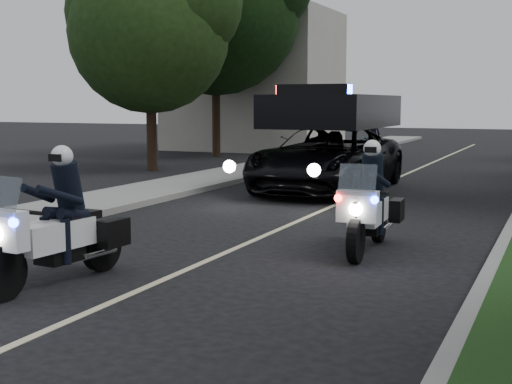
# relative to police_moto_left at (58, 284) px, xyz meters

# --- Properties ---
(ground) EXTENTS (120.00, 120.00, 0.00)m
(ground) POSITION_rel_police_moto_left_xyz_m (1.17, 0.04, 0.00)
(ground) COLOR black
(ground) RESTS_ON ground
(curb_left) EXTENTS (0.20, 60.00, 0.15)m
(curb_left) POSITION_rel_police_moto_left_xyz_m (-2.93, 10.04, 0.07)
(curb_left) COLOR gray
(curb_left) RESTS_ON ground
(sidewalk_left) EXTENTS (2.00, 60.00, 0.16)m
(sidewalk_left) POSITION_rel_police_moto_left_xyz_m (-4.03, 10.04, 0.08)
(sidewalk_left) COLOR gray
(sidewalk_left) RESTS_ON ground
(building_far) EXTENTS (8.00, 6.00, 7.00)m
(building_far) POSITION_rel_police_moto_left_xyz_m (-8.83, 26.04, 3.50)
(building_far) COLOR #A8A396
(building_far) RESTS_ON ground
(lane_marking) EXTENTS (0.12, 50.00, 0.01)m
(lane_marking) POSITION_rel_police_moto_left_xyz_m (1.17, 10.04, 0.00)
(lane_marking) COLOR #BFB78C
(lane_marking) RESTS_ON ground
(police_moto_left) EXTENTS (0.96, 2.26, 1.87)m
(police_moto_left) POSITION_rel_police_moto_left_xyz_m (0.00, 0.00, 0.00)
(police_moto_left) COLOR white
(police_moto_left) RESTS_ON ground
(police_moto_right) EXTENTS (0.87, 2.19, 1.83)m
(police_moto_right) POSITION_rel_police_moto_left_xyz_m (3.26, 3.77, 0.00)
(police_moto_right) COLOR silver
(police_moto_right) RESTS_ON ground
(police_suv) EXTENTS (2.99, 6.40, 3.10)m
(police_suv) POSITION_rel_police_moto_left_xyz_m (0.11, 11.12, 0.00)
(police_suv) COLOR black
(police_suv) RESTS_ON ground
(bicycle) EXTENTS (0.82, 1.88, 0.95)m
(bicycle) POSITION_rel_police_moto_left_xyz_m (-1.60, 22.51, 0.00)
(bicycle) COLOR black
(bicycle) RESTS_ON ground
(cyclist) EXTENTS (0.64, 0.45, 1.69)m
(cyclist) POSITION_rel_police_moto_left_xyz_m (-1.60, 22.51, 0.00)
(cyclist) COLOR black
(cyclist) RESTS_ON ground
(tree_left_near) EXTENTS (7.38, 7.38, 9.44)m
(tree_left_near) POSITION_rel_police_moto_left_xyz_m (-7.39, 13.94, 0.00)
(tree_left_near) COLOR #203E14
(tree_left_near) RESTS_ON ground
(tree_left_far) EXTENTS (10.02, 10.02, 12.63)m
(tree_left_far) POSITION_rel_police_moto_left_xyz_m (-8.30, 20.69, 0.00)
(tree_left_far) COLOR black
(tree_left_far) RESTS_ON ground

